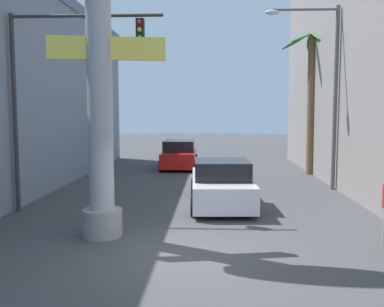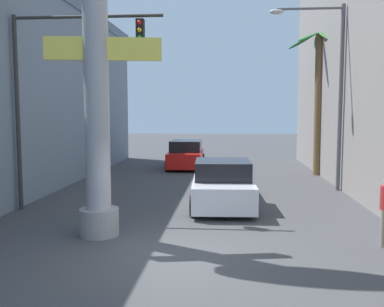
# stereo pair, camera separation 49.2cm
# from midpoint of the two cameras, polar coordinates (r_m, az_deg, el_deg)

# --- Properties ---
(ground_plane) EXTENTS (84.57, 84.57, 0.00)m
(ground_plane) POSITION_cam_midpoint_polar(r_m,az_deg,el_deg) (19.38, 0.10, -3.81)
(ground_plane) COLOR #424244
(neon_sign_pole) EXTENTS (3.22, 1.00, 9.51)m
(neon_sign_pole) POSITION_cam_midpoint_polar(r_m,az_deg,el_deg) (11.06, -13.55, 13.51)
(neon_sign_pole) COLOR #9E9EA3
(neon_sign_pole) RESTS_ON ground
(street_lamp) EXTENTS (2.93, 0.28, 7.34)m
(street_lamp) POSITION_cam_midpoint_polar(r_m,az_deg,el_deg) (18.08, 16.46, 9.53)
(street_lamp) COLOR #59595E
(street_lamp) RESTS_ON ground
(traffic_light_mast) EXTENTS (4.77, 0.32, 6.18)m
(traffic_light_mast) POSITION_cam_midpoint_polar(r_m,az_deg,el_deg) (14.14, -18.45, 9.92)
(traffic_light_mast) COLOR #333333
(traffic_light_mast) RESTS_ON ground
(car_lead) EXTENTS (2.24, 4.90, 1.56)m
(car_lead) POSITION_cam_midpoint_polar(r_m,az_deg,el_deg) (14.60, 2.94, -4.13)
(car_lead) COLOR black
(car_lead) RESTS_ON ground
(car_far) EXTENTS (2.01, 4.33, 1.56)m
(car_far) POSITION_cam_midpoint_polar(r_m,az_deg,el_deg) (24.16, -2.30, -0.18)
(car_far) COLOR black
(car_far) RESTS_ON ground
(palm_tree_mid_right) EXTENTS (3.04, 3.10, 7.10)m
(palm_tree_mid_right) POSITION_cam_midpoint_polar(r_m,az_deg,el_deg) (22.39, 15.00, 7.97)
(palm_tree_mid_right) COLOR brown
(palm_tree_mid_right) RESTS_ON ground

